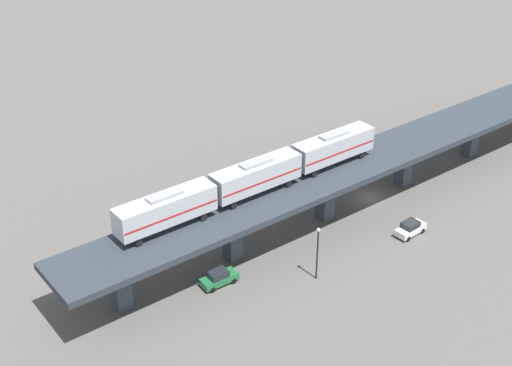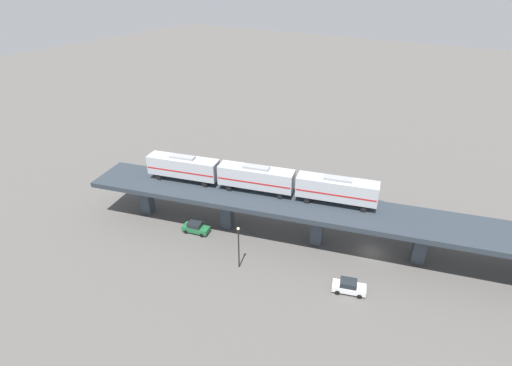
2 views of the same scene
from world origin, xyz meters
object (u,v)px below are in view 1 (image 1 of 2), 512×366
Objects in this scene: subway_train at (256,175)px; street_car_green at (219,278)px; street_car_white at (410,228)px; delivery_truck at (339,158)px; street_lamp at (318,249)px.

street_car_green is at bearing -48.94° from subway_train.
delivery_truck is at bearing 178.82° from street_car_white.
subway_train is 21.42m from street_car_white.
street_car_white is (6.72, 18.53, -8.39)m from subway_train.
street_car_green is 11.76m from street_lamp.
delivery_truck is 1.07× the size of street_lamp.
street_car_white is at bearing 102.30° from street_lamp.
street_car_green is 0.67× the size of street_lamp.
street_car_white is at bearing -1.18° from delivery_truck.
subway_train is 7.88× the size of street_car_green.
street_car_white is 26.07m from street_car_green.
delivery_truck is at bearing 144.99° from street_lamp.
street_car_white is 19.09m from delivery_truck.
subway_train is 23.83m from delivery_truck.
subway_train is 7.78× the size of street_car_white.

